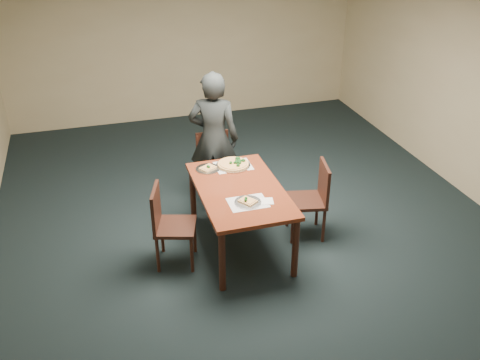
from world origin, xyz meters
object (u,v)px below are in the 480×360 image
object	(u,v)px
diner	(214,139)
slice_plate_near	(248,202)
chair_left	(168,222)
chair_far	(215,163)
slice_plate_far	(208,168)
dining_table	(240,195)
chair_right	(313,196)
pizza_pan	(234,164)

from	to	relation	value
diner	slice_plate_near	size ratio (longest dim) A/B	6.15
chair_left	slice_plate_near	size ratio (longest dim) A/B	3.25
chair_far	slice_plate_far	bearing A→B (deg)	-111.68
dining_table	chair_right	world-z (taller)	chair_right
pizza_pan	slice_plate_far	size ratio (longest dim) A/B	1.44
chair_right	slice_plate_far	bearing A→B (deg)	-104.31
chair_far	slice_plate_near	world-z (taller)	chair_far
diner	slice_plate_near	world-z (taller)	diner
pizza_pan	diner	bearing A→B (deg)	99.24
slice_plate_near	slice_plate_far	xyz separation A→B (m)	(-0.22, 0.85, -0.00)
diner	slice_plate_near	bearing A→B (deg)	112.39
chair_right	slice_plate_near	size ratio (longest dim) A/B	3.25
slice_plate_near	dining_table	bearing A→B (deg)	87.99
chair_left	chair_right	size ratio (longest dim) A/B	1.00
chair_far	diner	xyz separation A→B (m)	(-0.01, -0.00, 0.35)
pizza_pan	slice_plate_near	xyz separation A→B (m)	(-0.09, -0.85, -0.01)
pizza_pan	chair_far	bearing A→B (deg)	98.59
dining_table	chair_far	distance (m)	1.12
chair_left	slice_plate_far	distance (m)	0.88
diner	pizza_pan	size ratio (longest dim) A/B	4.29
chair_far	slice_plate_near	distance (m)	1.45
chair_far	slice_plate_near	bearing A→B (deg)	-90.86
slice_plate_near	slice_plate_far	distance (m)	0.87
diner	chair_right	bearing A→B (deg)	150.75
chair_left	slice_plate_far	xyz separation A→B (m)	(0.59, 0.60, 0.25)
chair_left	chair_right	bearing A→B (deg)	-71.00
chair_left	slice_plate_near	world-z (taller)	chair_left
chair_far	diner	size ratio (longest dim) A/B	0.53
diner	pizza_pan	world-z (taller)	diner
chair_far	slice_plate_far	world-z (taller)	chair_far
chair_left	pizza_pan	distance (m)	1.11
pizza_pan	dining_table	bearing A→B (deg)	-98.78
chair_left	pizza_pan	size ratio (longest dim) A/B	2.26
chair_left	pizza_pan	bearing A→B (deg)	-39.34
dining_table	chair_left	world-z (taller)	chair_left
chair_left	diner	bearing A→B (deg)	-17.50
dining_table	chair_left	size ratio (longest dim) A/B	1.65
diner	pizza_pan	xyz separation A→B (m)	(0.09, -0.58, -0.09)
chair_far	chair_left	distance (m)	1.44
chair_right	slice_plate_far	size ratio (longest dim) A/B	3.25
chair_left	slice_plate_near	xyz separation A→B (m)	(0.81, -0.24, 0.25)
dining_table	chair_left	distance (m)	0.83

